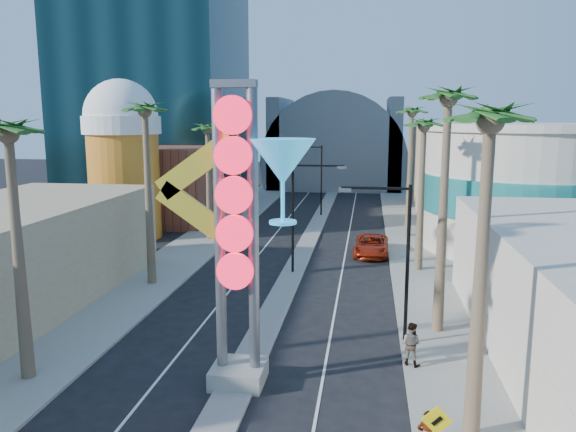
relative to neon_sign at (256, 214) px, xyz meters
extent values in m
plane|color=black|center=(-0.82, -2.96, -7.31)|extent=(240.00, 240.00, 0.00)
cube|color=gray|center=(-10.32, 32.04, -7.23)|extent=(5.00, 100.00, 0.15)
cube|color=gray|center=(8.68, 32.04, -7.23)|extent=(5.00, 100.00, 0.15)
cube|color=gray|center=(-0.82, 35.04, -7.23)|extent=(1.60, 84.00, 0.15)
cube|color=black|center=(-22.82, 49.04, 17.69)|extent=(20.00, 20.00, 50.00)
cube|color=brown|center=(-16.82, 35.04, -3.31)|extent=(10.00, 10.00, 8.00)
cube|color=tan|center=(15.18, 45.04, -2.31)|extent=(10.00, 20.00, 10.00)
cylinder|color=orange|center=(-17.82, 27.04, -2.31)|extent=(6.40, 6.40, 10.00)
cylinder|color=white|center=(-17.82, 27.04, 3.09)|extent=(7.00, 7.00, 1.60)
sphere|color=white|center=(-17.82, 27.04, 3.89)|extent=(6.60, 6.60, 6.60)
cylinder|color=beige|center=(17.18, 27.04, -2.31)|extent=(16.00, 16.00, 10.00)
cylinder|color=teal|center=(17.18, 27.04, -2.31)|extent=(16.60, 16.60, 3.00)
cylinder|color=beige|center=(17.18, 27.04, 2.99)|extent=(16.60, 16.60, 0.60)
cylinder|color=slate|center=(-0.82, 69.04, -3.31)|extent=(22.00, 16.00, 22.00)
cube|color=slate|center=(-9.82, 69.04, -0.31)|extent=(2.00, 16.00, 14.00)
cube|color=slate|center=(8.18, 69.04, -0.31)|extent=(2.00, 16.00, 14.00)
cube|color=gray|center=(-0.82, 0.04, -6.91)|extent=(2.20, 2.20, 0.80)
cylinder|color=slate|center=(-1.52, 0.04, -0.81)|extent=(0.44, 0.44, 12.00)
cylinder|color=slate|center=(-0.12, 0.04, -0.81)|extent=(0.44, 0.44, 12.00)
cube|color=slate|center=(-0.82, 0.04, 5.09)|extent=(1.80, 0.50, 0.30)
cylinder|color=red|center=(-0.82, -0.31, 3.89)|extent=(1.50, 0.25, 1.50)
cylinder|color=red|center=(-0.82, -0.31, 2.34)|extent=(1.50, 0.25, 1.50)
cylinder|color=red|center=(-0.82, -0.31, 0.79)|extent=(1.50, 0.25, 1.50)
cylinder|color=red|center=(-0.82, -0.31, -0.76)|extent=(1.50, 0.25, 1.50)
cylinder|color=red|center=(-0.82, -0.31, -2.31)|extent=(1.50, 0.25, 1.50)
cube|color=yellow|center=(-2.42, 0.04, 1.89)|extent=(3.47, 0.25, 2.80)
cube|color=yellow|center=(-2.42, 0.04, -0.11)|extent=(3.47, 0.25, 2.80)
cone|color=#29A6E9|center=(1.08, 0.04, 2.09)|extent=(2.60, 2.60, 1.80)
cylinder|color=#29A6E9|center=(1.08, 0.04, 0.49)|extent=(0.16, 0.16, 1.60)
cylinder|color=#29A6E9|center=(1.08, 0.04, -0.31)|extent=(1.10, 1.10, 0.12)
cube|color=yellow|center=(6.58, -6.02, -4.96)|extent=(0.92, 0.04, 0.92)
cylinder|color=black|center=(-0.82, 17.04, -3.31)|extent=(0.18, 0.18, 8.00)
cube|color=black|center=(0.98, 17.04, 0.49)|extent=(3.60, 0.12, 0.12)
cube|color=slate|center=(2.58, 17.04, 0.39)|extent=(0.60, 0.25, 0.18)
cylinder|color=black|center=(-0.82, 41.04, -3.31)|extent=(0.18, 0.18, 8.00)
cube|color=black|center=(-2.62, 41.04, 0.49)|extent=(3.60, 0.12, 0.12)
cube|color=slate|center=(-4.22, 41.04, 0.39)|extent=(0.60, 0.25, 0.18)
cylinder|color=black|center=(6.38, 5.04, -3.31)|extent=(0.18, 0.18, 8.00)
cube|color=black|center=(4.76, 5.04, 0.49)|extent=(3.24, 0.12, 0.12)
cube|color=slate|center=(3.32, 5.04, 0.39)|extent=(0.60, 0.25, 0.18)
cylinder|color=brown|center=(-9.82, -0.96, -2.06)|extent=(0.40, 0.40, 10.50)
sphere|color=#1D4D19|center=(-9.82, -0.96, 3.19)|extent=(2.40, 2.40, 2.40)
cylinder|color=brown|center=(-9.82, 13.04, -1.56)|extent=(0.40, 0.40, 11.50)
sphere|color=#1D4D19|center=(-9.82, 13.04, 4.19)|extent=(2.40, 2.40, 2.40)
cylinder|color=brown|center=(-9.82, 27.04, -2.31)|extent=(0.40, 0.40, 10.00)
sphere|color=#1D4D19|center=(-9.82, 27.04, 2.69)|extent=(2.40, 2.40, 2.40)
cylinder|color=brown|center=(-9.82, 39.04, -2.31)|extent=(0.40, 0.40, 10.00)
sphere|color=#1D4D19|center=(-9.82, 39.04, 2.69)|extent=(2.40, 2.40, 2.40)
cylinder|color=brown|center=(8.18, -2.96, -1.81)|extent=(0.40, 0.40, 11.00)
sphere|color=#1D4D19|center=(8.18, -2.96, 3.69)|extent=(2.40, 2.40, 2.40)
cylinder|color=brown|center=(8.18, 7.04, -1.31)|extent=(0.40, 0.40, 12.00)
sphere|color=#1D4D19|center=(8.18, 7.04, 4.69)|extent=(2.40, 2.40, 2.40)
cylinder|color=brown|center=(8.18, 19.04, -2.06)|extent=(0.40, 0.40, 10.50)
sphere|color=#1D4D19|center=(8.18, 19.04, 3.19)|extent=(2.40, 2.40, 2.40)
cylinder|color=brown|center=(8.18, 31.04, -1.56)|extent=(0.40, 0.40, 11.50)
sphere|color=#1D4D19|center=(8.18, 31.04, 4.19)|extent=(2.40, 2.40, 2.40)
imported|color=#9F210C|center=(4.79, 23.44, -6.50)|extent=(2.90, 5.88, 1.61)
imported|color=gray|center=(6.48, 2.59, -6.17)|extent=(1.19, 1.11, 1.97)
camera|label=1|loc=(4.42, -21.64, 3.83)|focal=35.00mm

